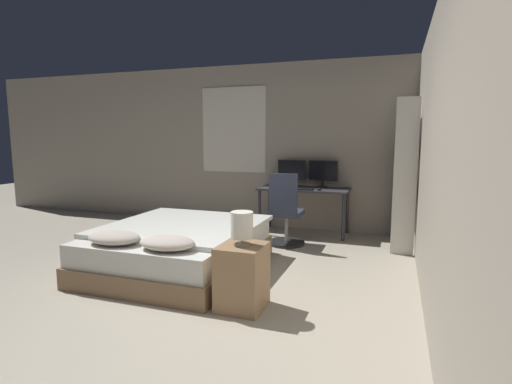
{
  "coord_description": "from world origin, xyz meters",
  "views": [
    {
      "loc": [
        1.82,
        -2.72,
        1.51
      ],
      "look_at": [
        0.01,
        2.45,
        0.75
      ],
      "focal_mm": 28.0,
      "sensor_mm": 36.0,
      "label": 1
    }
  ],
  "objects": [
    {
      "name": "desk",
      "position": [
        0.5,
        3.32,
        0.63
      ],
      "size": [
        1.38,
        0.62,
        0.72
      ],
      "color": "#38383D",
      "rests_on": "ground_plane"
    },
    {
      "name": "computer_mouse",
      "position": [
        0.77,
        3.12,
        0.74
      ],
      "size": [
        0.07,
        0.05,
        0.04
      ],
      "color": "black",
      "rests_on": "desk"
    },
    {
      "name": "wall_side_right",
      "position": [
        2.14,
        1.5,
        1.35
      ],
      "size": [
        0.06,
        12.0,
        2.7
      ],
      "color": "#9E9384",
      "rests_on": "ground_plane"
    },
    {
      "name": "monitor_right",
      "position": [
        0.75,
        3.53,
        0.96
      ],
      "size": [
        0.46,
        0.16,
        0.42
      ],
      "color": "black",
      "rests_on": "desk"
    },
    {
      "name": "bookshelf",
      "position": [
        1.95,
        2.94,
        1.08
      ],
      "size": [
        0.28,
        0.84,
        2.0
      ],
      "color": "beige",
      "rests_on": "ground_plane"
    },
    {
      "name": "wall_back",
      "position": [
        -0.01,
        3.7,
        1.35
      ],
      "size": [
        12.0,
        0.08,
        2.7
      ],
      "color": "#9E9384",
      "rests_on": "ground_plane"
    },
    {
      "name": "monitor_left",
      "position": [
        0.25,
        3.53,
        0.96
      ],
      "size": [
        0.46,
        0.16,
        0.42
      ],
      "color": "black",
      "rests_on": "desk"
    },
    {
      "name": "ground_plane",
      "position": [
        0.0,
        0.0,
        0.0
      ],
      "size": [
        20.0,
        20.0,
        0.0
      ],
      "primitive_type": "plane",
      "color": "#B2A893"
    },
    {
      "name": "keyboard",
      "position": [
        0.5,
        3.12,
        0.73
      ],
      "size": [
        0.37,
        0.13,
        0.02
      ],
      "color": "black",
      "rests_on": "desk"
    },
    {
      "name": "bedside_lamp",
      "position": [
        0.59,
        0.43,
        0.75
      ],
      "size": [
        0.19,
        0.19,
        0.3
      ],
      "color": "gray",
      "rests_on": "nightstand"
    },
    {
      "name": "bed",
      "position": [
        -0.47,
        1.16,
        0.26
      ],
      "size": [
        1.66,
        1.96,
        0.59
      ],
      "color": "#846647",
      "rests_on": "ground_plane"
    },
    {
      "name": "nightstand",
      "position": [
        0.59,
        0.43,
        0.29
      ],
      "size": [
        0.39,
        0.43,
        0.57
      ],
      "color": "#997551",
      "rests_on": "ground_plane"
    },
    {
      "name": "office_chair",
      "position": [
        0.41,
        2.56,
        0.4
      ],
      "size": [
        0.52,
        0.52,
        1.02
      ],
      "color": "black",
      "rests_on": "ground_plane"
    }
  ]
}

